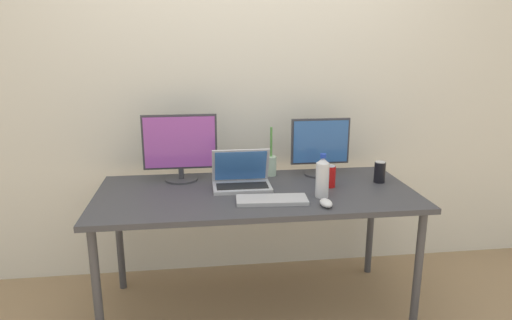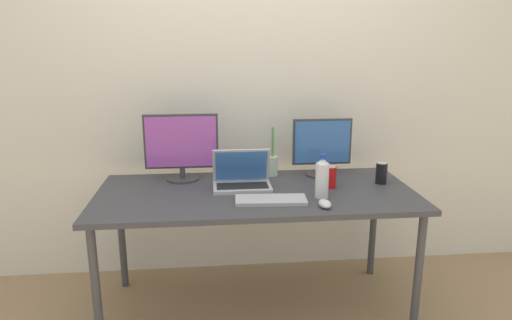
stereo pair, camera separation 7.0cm
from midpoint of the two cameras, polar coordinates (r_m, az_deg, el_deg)
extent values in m
plane|color=#9E7F5B|center=(2.89, 0.73, -17.95)|extent=(16.00, 16.00, 0.00)
cube|color=silver|center=(3.03, -0.46, 9.82)|extent=(7.00, 0.08, 2.60)
cylinder|color=#424247|center=(2.46, -18.55, -15.42)|extent=(0.04, 0.04, 0.71)
cylinder|color=#424247|center=(2.64, 20.34, -13.39)|extent=(0.04, 0.04, 0.71)
cylinder|color=#424247|center=(3.06, -15.82, -9.06)|extent=(0.04, 0.04, 0.71)
cylinder|color=#424247|center=(3.20, 15.06, -7.88)|extent=(0.04, 0.04, 0.71)
cube|color=#3D3D42|center=(2.57, 0.79, -4.21)|extent=(1.78, 0.80, 0.03)
cylinder|color=#38383D|center=(2.80, -8.43, -2.32)|extent=(0.19, 0.19, 0.01)
cylinder|color=#38383D|center=(2.79, -8.45, -1.59)|extent=(0.03, 0.03, 0.06)
cube|color=#38383D|center=(2.74, -8.61, 2.31)|extent=(0.44, 0.02, 0.33)
cube|color=#A54CB2|center=(2.73, -8.62, 2.25)|extent=(0.42, 0.01, 0.30)
cylinder|color=#38383D|center=(2.89, 8.79, -1.78)|extent=(0.19, 0.19, 0.01)
cylinder|color=#38383D|center=(2.88, 8.82, -1.08)|extent=(0.03, 0.03, 0.06)
cube|color=#38383D|center=(2.84, 8.95, 2.28)|extent=(0.37, 0.02, 0.28)
cube|color=#3366B2|center=(2.83, 9.02, 2.23)|extent=(0.34, 0.01, 0.26)
cube|color=#B7B7BC|center=(2.60, -0.97, -3.37)|extent=(0.33, 0.22, 0.02)
cube|color=black|center=(2.59, -0.94, -3.24)|extent=(0.29, 0.12, 0.00)
cube|color=#B7B7BC|center=(2.64, -1.11, -0.63)|extent=(0.33, 0.09, 0.20)
cube|color=#3366B2|center=(2.63, -1.09, -0.72)|extent=(0.30, 0.08, 0.18)
cube|color=#B2B2B7|center=(2.40, 2.71, -5.03)|extent=(0.38, 0.17, 0.02)
ellipsoid|color=silver|center=(2.35, 9.46, -5.42)|extent=(0.06, 0.10, 0.04)
cylinder|color=silver|center=(2.47, 9.06, -2.56)|extent=(0.07, 0.07, 0.19)
cone|color=silver|center=(2.44, 9.16, -0.10)|extent=(0.06, 0.06, 0.03)
cylinder|color=#1938B2|center=(2.43, 9.19, 0.47)|extent=(0.03, 0.03, 0.02)
cylinder|color=black|center=(2.79, 16.10, -1.61)|extent=(0.07, 0.07, 0.12)
cylinder|color=silver|center=(2.78, 16.19, -0.36)|extent=(0.06, 0.06, 0.00)
cylinder|color=red|center=(2.65, 10.04, -2.13)|extent=(0.07, 0.07, 0.12)
cylinder|color=silver|center=(2.63, 10.11, -0.82)|extent=(0.06, 0.06, 0.00)
cylinder|color=#B2D1B7|center=(2.84, 2.77, -0.76)|extent=(0.07, 0.07, 0.12)
cylinder|color=#519342|center=(2.80, 2.81, 2.26)|extent=(0.01, 0.01, 0.18)
camera|label=1|loc=(0.04, -89.20, 0.21)|focal=32.00mm
camera|label=2|loc=(0.04, 90.80, -0.21)|focal=32.00mm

